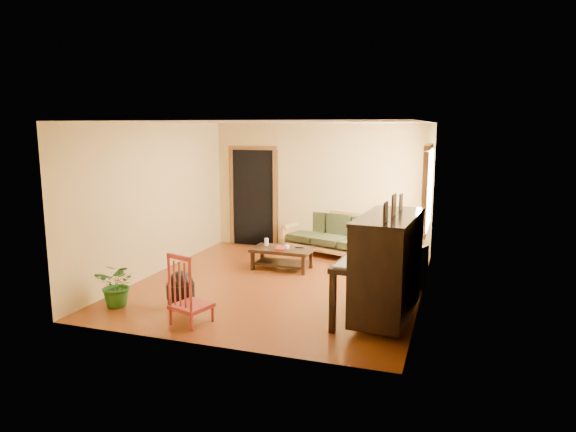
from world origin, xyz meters
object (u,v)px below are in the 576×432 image
(coffee_table, at_px, (282,259))
(potted_plant, at_px, (118,284))
(armchair, at_px, (397,271))
(ceramic_crock, at_px, (410,253))
(sofa, at_px, (332,235))
(red_chair, at_px, (191,288))
(piano, at_px, (387,268))
(footstool, at_px, (181,293))

(coffee_table, distance_m, potted_plant, 3.01)
(armchair, relative_size, ceramic_crock, 3.01)
(ceramic_crock, distance_m, potted_plant, 5.45)
(sofa, xyz_separation_m, coffee_table, (-0.61, -1.25, -0.23))
(coffee_table, bearing_deg, potted_plant, -121.70)
(red_chair, bearing_deg, potted_plant, -173.87)
(coffee_table, bearing_deg, sofa, 63.76)
(coffee_table, height_order, ceramic_crock, coffee_table)
(piano, relative_size, red_chair, 1.69)
(piano, xyz_separation_m, ceramic_crock, (0.01, 3.31, -0.57))
(coffee_table, xyz_separation_m, potted_plant, (-1.58, -2.56, 0.13))
(sofa, distance_m, coffee_table, 1.41)
(sofa, bearing_deg, armchair, -36.79)
(sofa, distance_m, piano, 3.48)
(armchair, xyz_separation_m, potted_plant, (-3.71, -1.66, -0.08))
(piano, bearing_deg, red_chair, -154.59)
(armchair, height_order, piano, piano)
(piano, distance_m, ceramic_crock, 3.36)
(sofa, bearing_deg, footstool, -93.22)
(armchair, height_order, red_chair, red_chair)
(sofa, bearing_deg, coffee_table, -98.26)
(piano, xyz_separation_m, footstool, (-2.86, -0.39, -0.52))
(coffee_table, bearing_deg, armchair, -22.89)
(piano, bearing_deg, sofa, 119.77)
(sofa, xyz_separation_m, armchair, (1.51, -2.14, -0.02))
(coffee_table, distance_m, footstool, 2.38)
(ceramic_crock, bearing_deg, coffee_table, -145.95)
(footstool, bearing_deg, armchair, 25.38)
(coffee_table, xyz_separation_m, red_chair, (-0.27, -2.81, 0.28))
(piano, bearing_deg, potted_plant, -165.43)
(sofa, distance_m, red_chair, 4.15)
(piano, distance_m, red_chair, 2.57)
(piano, height_order, potted_plant, piano)
(coffee_table, bearing_deg, ceramic_crock, 34.05)
(red_chair, height_order, ceramic_crock, red_chair)
(footstool, bearing_deg, ceramic_crock, 52.17)
(piano, bearing_deg, footstool, -168.20)
(footstool, bearing_deg, sofa, 68.81)
(footstool, distance_m, red_chair, 0.78)
(coffee_table, height_order, piano, piano)
(armchair, xyz_separation_m, piano, (-0.01, -0.98, 0.30))
(footstool, xyz_separation_m, red_chair, (0.48, -0.54, 0.28))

